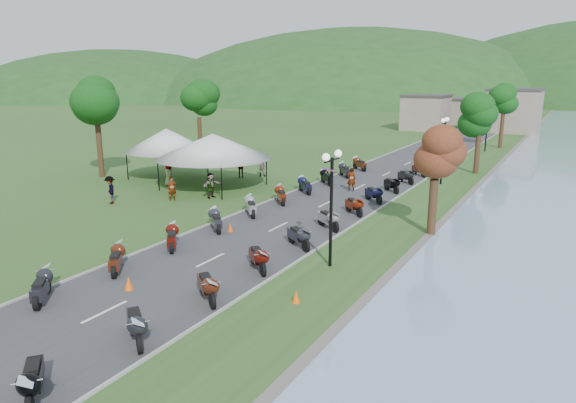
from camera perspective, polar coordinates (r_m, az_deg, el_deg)
The scene contains 13 objects.
road at distance 44.26m, azimuth 10.90°, elevation 3.03°, with size 7.00×120.00×0.02m, color #3D3D40.
hills_backdrop at distance 201.89m, azimuth 26.09°, elevation 10.16°, with size 360.00×120.00×76.00m, color #285621, non-canonical shape.
far_building at distance 87.87m, azimuth 19.43°, elevation 9.40°, with size 18.00×16.00×5.00m, color gray.
moto_row_left at distance 27.79m, azimuth -8.06°, elevation -2.11°, with size 2.60×43.70×1.10m, color #331411, non-canonical shape.
moto_row_right at distance 24.90m, azimuth 1.01°, elevation -3.86°, with size 2.60×44.35×1.10m, color #331411, non-canonical shape.
vendor_tent_main at distance 38.24m, azimuth -8.29°, elevation 4.49°, with size 5.65×5.65×4.00m, color silver, non-canonical shape.
vendor_tent_side at distance 42.63m, azimuth -13.23°, elevation 5.22°, with size 4.51×4.51×4.00m, color silver, non-canonical shape.
tree_park_left at distance 44.35m, azimuth -20.47°, elevation 8.90°, with size 3.57×3.57×9.93m, color #145515, non-canonical shape.
tree_lakeside at distance 27.24m, azimuth 16.02°, elevation 3.22°, with size 2.41×2.41×6.71m, color #145515, non-canonical shape.
pedestrian_a at distance 35.07m, azimuth -12.69°, elevation 0.11°, with size 0.59×0.43×1.61m, color slate.
pedestrian_b at distance 42.58m, azimuth -2.94°, elevation 2.83°, with size 0.76×0.42×1.56m, color slate.
pedestrian_c at distance 35.32m, azimuth -19.04°, elevation -0.22°, with size 1.17×0.48×1.82m, color slate.
traffic_cone_near at distance 21.05m, azimuth -17.29°, elevation -8.68°, with size 0.36×0.36×0.56m, color #F2590C.
Camera 1 is at (13.82, -1.25, 8.12)m, focal length 32.00 mm.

